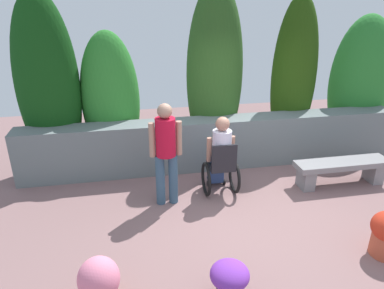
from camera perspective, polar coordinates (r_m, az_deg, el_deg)
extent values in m
plane|color=#815F5F|center=(5.41, 8.45, -11.36)|extent=(11.42, 11.42, 0.00)
cube|color=slate|center=(6.67, 3.89, 0.29)|extent=(7.11, 0.49, 0.95)
ellipsoid|color=#114012|center=(6.70, -22.24, 8.78)|extent=(1.08, 0.76, 3.17)
ellipsoid|color=#2B7C2A|center=(6.76, -12.99, 7.03)|extent=(1.07, 0.75, 2.50)
ellipsoid|color=#29501D|center=(6.79, 3.67, 11.16)|extent=(1.07, 0.75, 3.31)
ellipsoid|color=#23430E|center=(7.36, 16.10, 10.38)|extent=(0.91, 0.64, 3.09)
ellipsoid|color=#28772C|center=(8.32, 25.48, 9.10)|extent=(1.34, 0.93, 2.72)
cube|color=gray|center=(6.30, 17.92, -5.25)|extent=(0.20, 0.33, 0.34)
cube|color=gray|center=(6.99, 27.28, -3.97)|extent=(0.20, 0.33, 0.34)
cube|color=gray|center=(6.53, 23.13, -2.87)|extent=(1.65, 0.39, 0.10)
cube|color=black|center=(5.72, 4.67, -3.42)|extent=(0.40, 0.40, 0.06)
cube|color=black|center=(5.46, 5.24, -2.07)|extent=(0.40, 0.04, 0.40)
cube|color=black|center=(6.17, 3.78, -5.47)|extent=(0.28, 0.12, 0.03)
torus|color=black|center=(5.76, 2.29, -5.59)|extent=(0.05, 0.56, 0.56)
torus|color=black|center=(5.88, 6.87, -5.14)|extent=(0.05, 0.56, 0.56)
cylinder|color=black|center=(6.11, 2.65, -6.31)|extent=(0.03, 0.10, 0.10)
cylinder|color=black|center=(6.17, 5.19, -6.05)|extent=(0.03, 0.10, 0.10)
cube|color=navy|center=(5.76, 4.45, -2.01)|extent=(0.30, 0.40, 0.16)
cube|color=navy|center=(6.08, 3.86, -4.18)|extent=(0.26, 0.14, 0.43)
cylinder|color=silver|center=(5.55, 4.84, -0.17)|extent=(0.30, 0.30, 0.50)
cylinder|color=#AD7861|center=(5.59, 2.77, -0.83)|extent=(0.08, 0.08, 0.40)
cylinder|color=#AD7861|center=(5.69, 6.50, -0.54)|extent=(0.08, 0.08, 0.40)
sphere|color=#AD7861|center=(5.42, 4.97, 3.34)|extent=(0.22, 0.22, 0.22)
cylinder|color=#35526A|center=(5.48, -5.13, -5.72)|extent=(0.14, 0.14, 0.82)
cylinder|color=#35526A|center=(5.50, -3.05, -5.55)|extent=(0.14, 0.14, 0.82)
cylinder|color=red|center=(5.19, -4.31, 1.19)|extent=(0.30, 0.30, 0.58)
cylinder|color=#A37964|center=(5.19, -6.49, 0.73)|extent=(0.09, 0.09, 0.52)
cylinder|color=#A37964|center=(5.23, -2.12, 1.05)|extent=(0.09, 0.09, 0.52)
sphere|color=#A37964|center=(5.06, -4.44, 5.42)|extent=(0.22, 0.22, 0.22)
ellipsoid|color=#175110|center=(4.02, -14.71, -20.98)|extent=(0.39, 0.39, 0.17)
ellipsoid|color=pink|center=(3.97, -14.82, -20.23)|extent=(0.43, 0.43, 0.48)
cylinder|color=#524D42|center=(4.14, 6.00, -22.02)|extent=(0.28, 0.28, 0.21)
ellipsoid|color=#316423|center=(4.04, 6.08, -20.61)|extent=(0.31, 0.31, 0.09)
ellipsoid|color=purple|center=(4.02, 6.11, -20.19)|extent=(0.43, 0.43, 0.27)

